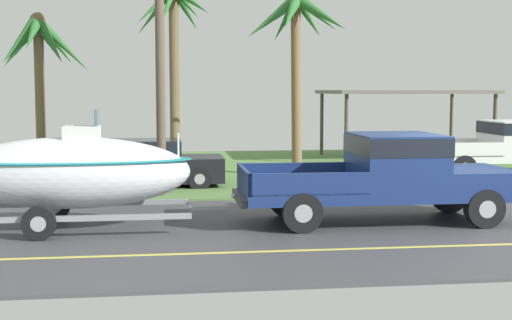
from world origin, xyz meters
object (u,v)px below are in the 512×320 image
parked_pickup_background (512,145)px  parked_sedan_near (143,164)px  palm_tree_near_right (38,51)px  pickup_truck_towing (394,173)px  boat_on_trailer (70,172)px  palm_tree_near_left (174,27)px  palm_tree_mid (298,34)px  carport_awning (404,94)px  utility_pole (160,22)px

parked_pickup_background → parked_sedan_near: size_ratio=1.26×
parked_sedan_near → palm_tree_near_right: 4.46m
parked_pickup_background → pickup_truck_towing: bearing=-131.5°
boat_on_trailer → palm_tree_near_left: bearing=79.3°
boat_on_trailer → parked_sedan_near: (1.28, 6.07, -0.49)m
parked_pickup_background → palm_tree_mid: palm_tree_mid is taller
boat_on_trailer → palm_tree_near_right: (-1.69, 6.76, 2.76)m
palm_tree_near_left → carport_awning: bearing=4.5°
pickup_truck_towing → parked_sedan_near: pickup_truck_towing is taller
carport_awning → palm_tree_near_left: 9.46m
pickup_truck_towing → parked_pickup_background: (6.35, 7.17, -0.03)m
carport_awning → utility_pole: bearing=-137.4°
palm_tree_near_right → parked_sedan_near: bearing=-13.0°
pickup_truck_towing → palm_tree_near_right: (-8.41, 6.76, 2.88)m
palm_tree_mid → palm_tree_near_right: bearing=-172.7°
pickup_truck_towing → boat_on_trailer: 6.73m
pickup_truck_towing → utility_pole: size_ratio=0.68×
parked_sedan_near → palm_tree_near_left: palm_tree_near_left is taller
pickup_truck_towing → utility_pole: bearing=140.1°
boat_on_trailer → palm_tree_near_left: (2.32, 12.24, 3.95)m
palm_tree_mid → utility_pole: bearing=-139.6°
palm_tree_near_right → boat_on_trailer: bearing=-76.0°
palm_tree_near_left → palm_tree_near_right: bearing=-126.2°
palm_tree_mid → parked_sedan_near: bearing=-160.8°
parked_sedan_near → utility_pole: bearing=-75.0°
carport_awning → palm_tree_near_left: (-9.10, -0.71, 2.45)m
boat_on_trailer → parked_sedan_near: 6.22m
palm_tree_near_right → palm_tree_near_left: bearing=53.8°
palm_tree_near_right → utility_pole: (3.50, -2.65, 0.60)m
boat_on_trailer → parked_sedan_near: size_ratio=1.34×
boat_on_trailer → utility_pole: size_ratio=0.68×
pickup_truck_towing → parked_pickup_background: bearing=48.5°
parked_sedan_near → palm_tree_near_right: size_ratio=0.89×
pickup_truck_towing → parked_sedan_near: (-5.44, 6.07, -0.37)m
carport_awning → pickup_truck_towing: bearing=-109.9°
carport_awning → palm_tree_near_left: bearing=-175.5°
palm_tree_near_left → palm_tree_near_right: size_ratio=1.36×
pickup_truck_towing → carport_awning: size_ratio=0.96×
parked_pickup_background → palm_tree_near_left: 12.58m
pickup_truck_towing → carport_awning: (4.70, 12.95, 1.61)m
parked_sedan_near → utility_pole: 4.36m
utility_pole → palm_tree_near_left: bearing=86.4°
parked_sedan_near → palm_tree_near_right: (-2.97, 0.69, 3.25)m
carport_awning → palm_tree_near_right: size_ratio=1.25×
boat_on_trailer → parked_pickup_background: boat_on_trailer is taller
palm_tree_near_left → utility_pole: size_ratio=0.78×
parked_sedan_near → palm_tree_near_right: palm_tree_near_right is taller
parked_sedan_near → utility_pole: (0.53, -1.97, 3.86)m
carport_awning → palm_tree_near_right: (-13.11, -6.19, 1.27)m
palm_tree_near_left → parked_sedan_near: bearing=-99.5°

